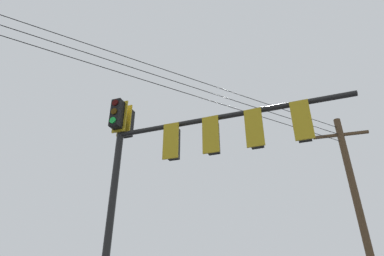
# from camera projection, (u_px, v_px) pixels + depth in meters

# --- Properties ---
(signal_mast_assembly) EXTENTS (3.45, 6.08, 7.01)m
(signal_mast_assembly) POSITION_uv_depth(u_px,v_px,m) (176.00, 151.00, 8.38)
(signal_mast_assembly) COLOR black
(signal_mast_assembly) RESTS_ON ground
(utility_pole_wooden) EXTENTS (1.34, 2.09, 9.04)m
(utility_pole_wooden) POSITION_uv_depth(u_px,v_px,m) (360.00, 213.00, 12.80)
(utility_pole_wooden) COLOR #4C3823
(utility_pole_wooden) RESTS_ON ground
(overhead_wire_span) EXTENTS (21.42, 6.07, 1.32)m
(overhead_wire_span) POSITION_uv_depth(u_px,v_px,m) (98.00, 57.00, 10.11)
(overhead_wire_span) COLOR black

